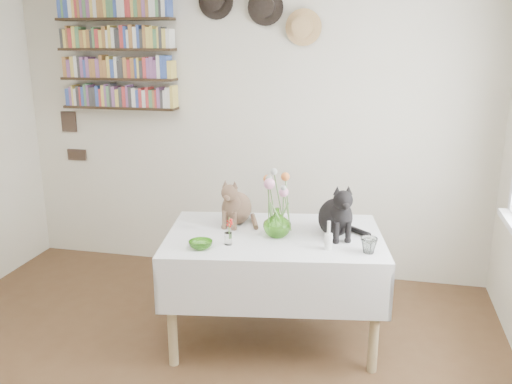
% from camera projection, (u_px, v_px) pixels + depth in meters
% --- Properties ---
extents(room, '(4.08, 4.58, 2.58)m').
position_uv_depth(room, '(131.00, 205.00, 2.41)').
color(room, brown).
rests_on(room, ground).
extents(dining_table, '(1.51, 1.10, 0.74)m').
position_uv_depth(dining_table, '(274.00, 261.00, 3.56)').
color(dining_table, white).
rests_on(dining_table, room).
extents(tabby_cat, '(0.26, 0.31, 0.33)m').
position_uv_depth(tabby_cat, '(237.00, 200.00, 3.68)').
color(tabby_cat, brown).
rests_on(tabby_cat, dining_table).
extents(black_cat, '(0.34, 0.38, 0.36)m').
position_uv_depth(black_cat, '(336.00, 208.00, 3.46)').
color(black_cat, black).
rests_on(black_cat, dining_table).
extents(flower_vase, '(0.19, 0.19, 0.19)m').
position_uv_depth(flower_vase, '(277.00, 222.00, 3.45)').
color(flower_vase, '#7ED349').
rests_on(flower_vase, dining_table).
extents(green_bowl, '(0.15, 0.15, 0.05)m').
position_uv_depth(green_bowl, '(201.00, 245.00, 3.27)').
color(green_bowl, '#7ED349').
rests_on(green_bowl, dining_table).
extents(drinking_glass, '(0.14, 0.14, 0.09)m').
position_uv_depth(drinking_glass, '(369.00, 245.00, 3.19)').
color(drinking_glass, white).
rests_on(drinking_glass, dining_table).
extents(candlestick, '(0.05, 0.05, 0.18)m').
position_uv_depth(candlestick, '(328.00, 240.00, 3.24)').
color(candlestick, white).
rests_on(candlestick, dining_table).
extents(berry_jar, '(0.05, 0.05, 0.19)m').
position_uv_depth(berry_jar, '(228.00, 231.00, 3.31)').
color(berry_jar, white).
rests_on(berry_jar, dining_table).
extents(porcelain_figurine, '(0.06, 0.06, 0.11)m').
position_uv_depth(porcelain_figurine, '(348.00, 235.00, 3.37)').
color(porcelain_figurine, white).
rests_on(porcelain_figurine, dining_table).
extents(flower_bouquet, '(0.17, 0.13, 0.39)m').
position_uv_depth(flower_bouquet, '(278.00, 185.00, 3.39)').
color(flower_bouquet, '#4C7233').
rests_on(flower_bouquet, flower_vase).
extents(bookshelf_unit, '(1.00, 0.16, 0.91)m').
position_uv_depth(bookshelf_unit, '(117.00, 54.00, 4.51)').
color(bookshelf_unit, black).
rests_on(bookshelf_unit, room).
extents(wall_hats, '(0.98, 0.09, 0.48)m').
position_uv_depth(wall_hats, '(261.00, 12.00, 4.19)').
color(wall_hats, black).
rests_on(wall_hats, room).
extents(wall_art_plaques, '(0.21, 0.02, 0.44)m').
position_uv_depth(wall_art_plaques, '(72.00, 135.00, 4.88)').
color(wall_art_plaques, '#38281E').
rests_on(wall_art_plaques, room).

